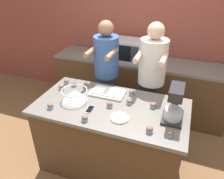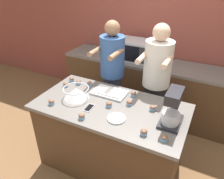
{
  "view_description": "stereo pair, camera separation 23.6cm",
  "coord_description": "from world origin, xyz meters",
  "views": [
    {
      "loc": [
        0.7,
        -1.88,
        2.27
      ],
      "look_at": [
        0.0,
        0.04,
        1.09
      ],
      "focal_mm": 35.0,
      "sensor_mm": 36.0,
      "label": 1
    },
    {
      "loc": [
        0.92,
        -1.78,
        2.27
      ],
      "look_at": [
        0.0,
        0.04,
        1.09
      ],
      "focal_mm": 35.0,
      "sensor_mm": 36.0,
      "label": 2
    }
  ],
  "objects": [
    {
      "name": "island_counter",
      "position": [
        0.0,
        0.0,
        0.46
      ],
      "size": [
        1.69,
        0.87,
        0.91
      ],
      "color": "#4C331E",
      "rests_on": "ground_plane"
    },
    {
      "name": "back_wall",
      "position": [
        0.0,
        1.69,
        1.35
      ],
      "size": [
        10.0,
        0.06,
        2.7
      ],
      "color": "brown",
      "rests_on": "ground_plane"
    },
    {
      "name": "cupcake_1",
      "position": [
        0.16,
        0.29,
        0.94
      ],
      "size": [
        0.07,
        0.07,
        0.06
      ],
      "color": "#759EC6",
      "rests_on": "island_counter"
    },
    {
      "name": "microwave_oven",
      "position": [
        -0.23,
        1.33,
        1.09
      ],
      "size": [
        0.53,
        0.39,
        0.31
      ],
      "color": "#B7B7BC",
      "rests_on": "back_counter"
    },
    {
      "name": "cupcake_4",
      "position": [
        0.68,
        -0.28,
        0.94
      ],
      "size": [
        0.07,
        0.07,
        0.06
      ],
      "color": "#759EC6",
      "rests_on": "island_counter"
    },
    {
      "name": "cupcake_2",
      "position": [
        -0.7,
        0.13,
        0.94
      ],
      "size": [
        0.07,
        0.07,
        0.06
      ],
      "color": "#759EC6",
      "rests_on": "island_counter"
    },
    {
      "name": "back_counter",
      "position": [
        0.0,
        1.34,
        0.47
      ],
      "size": [
        2.8,
        0.6,
        0.94
      ],
      "color": "#4C331E",
      "rests_on": "ground_plane"
    },
    {
      "name": "cell_phone",
      "position": [
        -0.18,
        -0.16,
        0.92
      ],
      "size": [
        0.08,
        0.15,
        0.01
      ],
      "color": "silver",
      "rests_on": "island_counter"
    },
    {
      "name": "cupcake_5",
      "position": [
        -0.72,
        0.28,
        0.94
      ],
      "size": [
        0.07,
        0.07,
        0.06
      ],
      "color": "#759EC6",
      "rests_on": "island_counter"
    },
    {
      "name": "stand_mixer",
      "position": [
        0.67,
        -0.01,
        1.07
      ],
      "size": [
        0.2,
        0.3,
        0.37
      ],
      "color": "#232328",
      "rests_on": "island_counter"
    },
    {
      "name": "person_left",
      "position": [
        -0.31,
        0.66,
        0.88
      ],
      "size": [
        0.34,
        0.5,
        1.67
      ],
      "color": "#33384C",
      "rests_on": "ground_plane"
    },
    {
      "name": "cupcake_10",
      "position": [
        -0.59,
        0.25,
        0.94
      ],
      "size": [
        0.07,
        0.07,
        0.06
      ],
      "color": "#759EC6",
      "rests_on": "island_counter"
    },
    {
      "name": "person_right",
      "position": [
        0.31,
        0.66,
        0.9
      ],
      "size": [
        0.36,
        0.51,
        1.7
      ],
      "color": "#232328",
      "rests_on": "ground_plane"
    },
    {
      "name": "cupcake_3",
      "position": [
        0.49,
        -0.29,
        0.94
      ],
      "size": [
        0.07,
        0.07,
        0.06
      ],
      "color": "#759EC6",
      "rests_on": "island_counter"
    },
    {
      "name": "cupcake_7",
      "position": [
        0.19,
        0.1,
        0.94
      ],
      "size": [
        0.07,
        0.07,
        0.06
      ],
      "color": "#759EC6",
      "rests_on": "island_counter"
    },
    {
      "name": "cupcake_6",
      "position": [
        -0.44,
        0.28,
        0.94
      ],
      "size": [
        0.07,
        0.07,
        0.06
      ],
      "color": "#759EC6",
      "rests_on": "island_counter"
    },
    {
      "name": "cupcake_8",
      "position": [
        -0.0,
        -0.03,
        0.94
      ],
      "size": [
        0.07,
        0.07,
        0.06
      ],
      "color": "#759EC6",
      "rests_on": "island_counter"
    },
    {
      "name": "small_plate",
      "position": [
        0.17,
        -0.19,
        0.92
      ],
      "size": [
        0.19,
        0.19,
        0.02
      ],
      "color": "white",
      "rests_on": "island_counter"
    },
    {
      "name": "cupcake_9",
      "position": [
        -0.15,
        -0.34,
        0.94
      ],
      "size": [
        0.07,
        0.07,
        0.06
      ],
      "color": "#759EC6",
      "rests_on": "island_counter"
    },
    {
      "name": "ground_plane",
      "position": [
        0.0,
        0.0,
        0.0
      ],
      "size": [
        16.0,
        16.0,
        0.0
      ],
      "primitive_type": "plane",
      "color": "brown"
    },
    {
      "name": "cupcake_11",
      "position": [
        -0.59,
        -0.28,
        0.94
      ],
      "size": [
        0.07,
        0.07,
        0.06
      ],
      "color": "#759EC6",
      "rests_on": "island_counter"
    },
    {
      "name": "mixing_bowl",
      "position": [
        -0.43,
        -0.03,
        0.98
      ],
      "size": [
        0.3,
        0.3,
        0.13
      ],
      "color": "#BCBCC1",
      "rests_on": "island_counter"
    },
    {
      "name": "cupcake_0",
      "position": [
        0.45,
        0.12,
        0.94
      ],
      "size": [
        0.07,
        0.07,
        0.06
      ],
      "color": "#759EC6",
      "rests_on": "island_counter"
    },
    {
      "name": "baking_tray",
      "position": [
        -0.12,
        0.22,
        0.93
      ],
      "size": [
        0.41,
        0.26,
        0.04
      ],
      "color": "#BCBCC1",
      "rests_on": "island_counter"
    }
  ]
}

